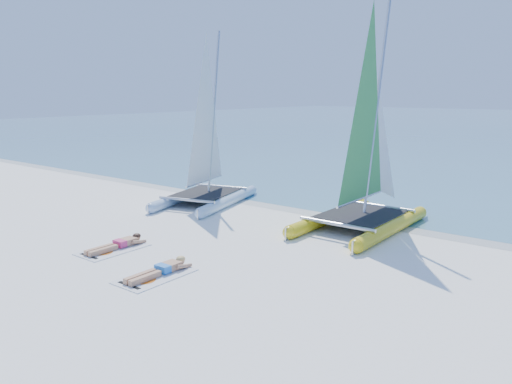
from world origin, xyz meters
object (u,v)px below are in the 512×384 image
(sunbather_a, at_px, (119,244))
(towel_b, at_px, (155,276))
(towel_a, at_px, (113,249))
(catamaran_yellow, at_px, (370,154))
(sunbather_b, at_px, (161,269))
(catamaran_blue, at_px, (206,151))

(sunbather_a, relative_size, towel_b, 0.93)
(towel_a, bearing_deg, catamaran_yellow, 56.97)
(towel_a, bearing_deg, towel_b, -14.47)
(towel_a, relative_size, towel_b, 1.00)
(catamaran_yellow, height_order, towel_b, catamaran_yellow)
(catamaran_yellow, height_order, sunbather_b, catamaran_yellow)
(towel_a, bearing_deg, sunbather_a, 90.00)
(catamaran_yellow, xyz_separation_m, towel_a, (-4.30, -6.61, -2.26))
(catamaran_blue, bearing_deg, towel_a, -85.95)
(catamaran_blue, bearing_deg, sunbather_a, -85.35)
(sunbather_a, bearing_deg, towel_b, -18.63)
(towel_a, distance_m, towel_b, 2.50)
(catamaran_blue, height_order, catamaran_yellow, catamaran_yellow)
(sunbather_a, height_order, sunbather_b, same)
(sunbather_a, bearing_deg, towel_a, -90.00)
(catamaran_blue, distance_m, towel_a, 6.45)
(towel_b, bearing_deg, catamaran_yellow, 75.50)
(catamaran_blue, distance_m, sunbather_a, 6.24)
(towel_b, bearing_deg, towel_a, 165.53)
(catamaran_blue, distance_m, catamaran_yellow, 6.34)
(catamaran_blue, relative_size, sunbather_a, 3.88)
(sunbather_a, relative_size, sunbather_b, 1.00)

